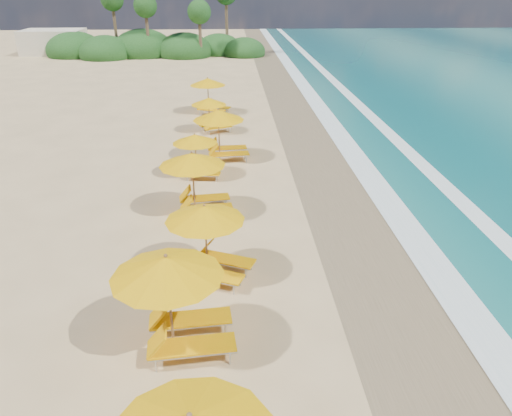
{
  "coord_description": "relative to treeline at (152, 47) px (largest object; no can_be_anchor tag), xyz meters",
  "views": [
    {
      "loc": [
        -0.78,
        -14.66,
        8.13
      ],
      "look_at": [
        0.0,
        0.0,
        1.2
      ],
      "focal_mm": 33.86,
      "sensor_mm": 36.0,
      "label": 1
    }
  ],
  "objects": [
    {
      "name": "beach_building",
      "position": [
        -12.06,
        2.49,
        0.4
      ],
      "size": [
        7.0,
        5.0,
        2.8
      ],
      "primitive_type": "cube",
      "color": "beige",
      "rests_on": "ground"
    },
    {
      "name": "ground",
      "position": [
        9.94,
        -45.51,
        -1.0
      ],
      "size": [
        160.0,
        160.0,
        0.0
      ],
      "primitive_type": "plane",
      "color": "tan",
      "rests_on": "ground"
    },
    {
      "name": "wet_sand",
      "position": [
        13.94,
        -45.51,
        -0.99
      ],
      "size": [
        4.0,
        160.0,
        0.01
      ],
      "primitive_type": "cube",
      "color": "#887451",
      "rests_on": "ground"
    },
    {
      "name": "surf_foam",
      "position": [
        16.64,
        -45.51,
        -0.97
      ],
      "size": [
        4.0,
        160.0,
        0.01
      ],
      "color": "white",
      "rests_on": "ground"
    },
    {
      "name": "station_7",
      "position": [
        8.76,
        -37.04,
        0.43
      ],
      "size": [
        2.9,
        2.73,
        2.55
      ],
      "rotation": [
        0.0,
        0.0,
        0.09
      ],
      "color": "olive",
      "rests_on": "ground"
    },
    {
      "name": "treeline",
      "position": [
        0.0,
        0.0,
        0.0
      ],
      "size": [
        25.8,
        8.8,
        9.74
      ],
      "color": "#163D14",
      "rests_on": "ground"
    },
    {
      "name": "station_4",
      "position": [
        8.51,
        -47.71,
        0.33
      ],
      "size": [
        3.1,
        3.07,
        2.37
      ],
      "rotation": [
        0.0,
        0.0,
        -0.41
      ],
      "color": "olive",
      "rests_on": "ground"
    },
    {
      "name": "station_9",
      "position": [
        7.86,
        -27.87,
        0.35
      ],
      "size": [
        3.12,
        3.08,
        2.4
      ],
      "rotation": [
        0.0,
        0.0,
        -0.39
      ],
      "color": "olive",
      "rests_on": "ground"
    },
    {
      "name": "station_5",
      "position": [
        7.89,
        -43.28,
        0.41
      ],
      "size": [
        2.92,
        2.76,
        2.51
      ],
      "rotation": [
        0.0,
        0.0,
        0.13
      ],
      "color": "olive",
      "rests_on": "ground"
    },
    {
      "name": "station_8",
      "position": [
        8.06,
        -32.25,
        0.18
      ],
      "size": [
        2.75,
        2.73,
        2.09
      ],
      "rotation": [
        0.0,
        0.0,
        0.44
      ],
      "color": "olive",
      "rests_on": "ground"
    },
    {
      "name": "station_3",
      "position": [
        7.84,
        -50.83,
        0.49
      ],
      "size": [
        3.02,
        2.84,
        2.65
      ],
      "rotation": [
        0.0,
        0.0,
        0.1
      ],
      "color": "olive",
      "rests_on": "ground"
    },
    {
      "name": "station_6",
      "position": [
        7.7,
        -39.48,
        0.15
      ],
      "size": [
        2.41,
        2.28,
        2.05
      ],
      "rotation": [
        0.0,
        0.0,
        -0.14
      ],
      "color": "olive",
      "rests_on": "ground"
    }
  ]
}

